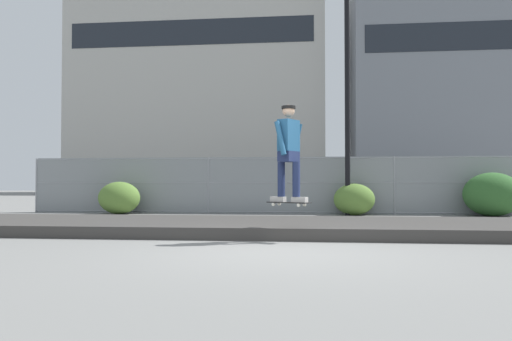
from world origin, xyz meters
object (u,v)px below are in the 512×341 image
object	(u,v)px
skateboard	(289,203)
shrub_center	(354,199)
parked_car_near	(163,187)
shrub_left	(119,198)
shrub_right	(492,194)
skater	(289,147)
street_lamp	(347,73)

from	to	relation	value
skateboard	shrub_center	bearing A→B (deg)	77.11
parked_car_near	shrub_left	bearing A→B (deg)	-94.88
shrub_center	skateboard	bearing A→B (deg)	-102.89
skateboard	shrub_left	world-z (taller)	shrub_left
shrub_left	shrub_right	bearing A→B (deg)	0.55
skater	shrub_center	size ratio (longest dim) A/B	1.31
skater	shrub_left	xyz separation A→B (m)	(-5.80, 7.14, -1.08)
parked_car_near	shrub_left	xyz separation A→B (m)	(-0.32, -3.75, -0.32)
street_lamp	parked_car_near	size ratio (longest dim) A/B	1.63
skateboard	skater	bearing A→B (deg)	-86.42
skater	shrub_left	bearing A→B (deg)	129.07
parked_car_near	shrub_left	size ratio (longest dim) A/B	3.27
shrub_right	shrub_left	bearing A→B (deg)	-179.45
street_lamp	shrub_left	bearing A→B (deg)	-178.92
street_lamp	shrub_center	world-z (taller)	street_lamp
shrub_left	shrub_right	size ratio (longest dim) A/B	0.79
shrub_right	parked_car_near	bearing A→B (deg)	162.05
skater	shrub_left	distance (m)	9.26
skateboard	shrub_center	xyz separation A→B (m)	(1.69, 7.39, -0.16)
shrub_right	street_lamp	bearing A→B (deg)	179.64
street_lamp	parked_car_near	xyz separation A→B (m)	(-6.96, 3.61, -3.59)
parked_car_near	shrub_right	world-z (taller)	parked_car_near
street_lamp	shrub_left	distance (m)	8.27
street_lamp	shrub_left	size ratio (longest dim) A/B	5.31
skater	shrub_right	world-z (taller)	skater
street_lamp	shrub_right	distance (m)	5.70
skater	shrub_center	world-z (taller)	skater
skater	parked_car_near	bearing A→B (deg)	116.70
shrub_center	skater	bearing A→B (deg)	-102.89
shrub_center	shrub_right	world-z (taller)	shrub_right
skater	street_lamp	size ratio (longest dim) A/B	0.23
street_lamp	parked_car_near	bearing A→B (deg)	152.57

